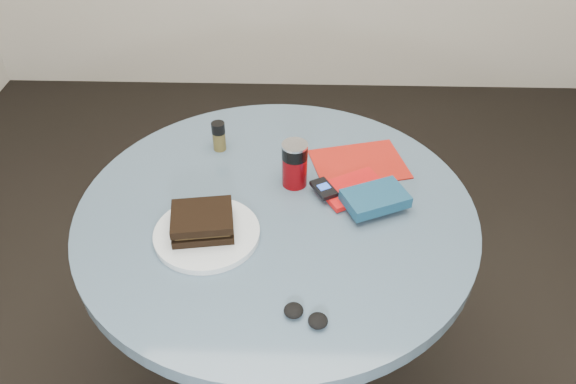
{
  "coord_description": "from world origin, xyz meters",
  "views": [
    {
      "loc": [
        0.06,
        -1.06,
        1.68
      ],
      "look_at": [
        0.03,
        0.0,
        0.8
      ],
      "focal_mm": 35.0,
      "sensor_mm": 36.0,
      "label": 1
    }
  ],
  "objects_px": {
    "soda_can": "(295,164)",
    "pepper_grinder": "(219,136)",
    "magazine": "(359,164)",
    "red_book": "(353,189)",
    "sandwich": "(202,222)",
    "mp3_player": "(324,189)",
    "table": "(277,253)",
    "plate": "(207,234)",
    "novel": "(375,198)",
    "headphones": "(306,316)"
  },
  "relations": [
    {
      "from": "soda_can",
      "to": "red_book",
      "type": "xyz_separation_m",
      "value": [
        0.15,
        -0.03,
        -0.05
      ]
    },
    {
      "from": "magazine",
      "to": "novel",
      "type": "distance_m",
      "value": 0.19
    },
    {
      "from": "plate",
      "to": "soda_can",
      "type": "height_order",
      "value": "soda_can"
    },
    {
      "from": "plate",
      "to": "novel",
      "type": "distance_m",
      "value": 0.42
    },
    {
      "from": "plate",
      "to": "magazine",
      "type": "relative_size",
      "value": 1.02
    },
    {
      "from": "plate",
      "to": "soda_can",
      "type": "distance_m",
      "value": 0.29
    },
    {
      "from": "table",
      "to": "plate",
      "type": "height_order",
      "value": "plate"
    },
    {
      "from": "magazine",
      "to": "novel",
      "type": "height_order",
      "value": "novel"
    },
    {
      "from": "magazine",
      "to": "red_book",
      "type": "height_order",
      "value": "red_book"
    },
    {
      "from": "soda_can",
      "to": "headphones",
      "type": "relative_size",
      "value": 1.2
    },
    {
      "from": "pepper_grinder",
      "to": "red_book",
      "type": "relative_size",
      "value": 0.52
    },
    {
      "from": "soda_can",
      "to": "novel",
      "type": "distance_m",
      "value": 0.22
    },
    {
      "from": "soda_can",
      "to": "magazine",
      "type": "distance_m",
      "value": 0.21
    },
    {
      "from": "plate",
      "to": "sandwich",
      "type": "bearing_deg",
      "value": 143.21
    },
    {
      "from": "plate",
      "to": "headphones",
      "type": "bearing_deg",
      "value": -45.16
    },
    {
      "from": "table",
      "to": "novel",
      "type": "xyz_separation_m",
      "value": [
        0.25,
        0.0,
        0.2
      ]
    },
    {
      "from": "red_book",
      "to": "mp3_player",
      "type": "height_order",
      "value": "mp3_player"
    },
    {
      "from": "mp3_player",
      "to": "pepper_grinder",
      "type": "bearing_deg",
      "value": 145.44
    },
    {
      "from": "plate",
      "to": "table",
      "type": "bearing_deg",
      "value": 34.58
    },
    {
      "from": "sandwich",
      "to": "magazine",
      "type": "height_order",
      "value": "sandwich"
    },
    {
      "from": "novel",
      "to": "sandwich",
      "type": "bearing_deg",
      "value": 170.67
    },
    {
      "from": "sandwich",
      "to": "soda_can",
      "type": "distance_m",
      "value": 0.29
    },
    {
      "from": "headphones",
      "to": "sandwich",
      "type": "bearing_deg",
      "value": 135.1
    },
    {
      "from": "magazine",
      "to": "novel",
      "type": "relative_size",
      "value": 1.61
    },
    {
      "from": "soda_can",
      "to": "pepper_grinder",
      "type": "bearing_deg",
      "value": 145.04
    },
    {
      "from": "sandwich",
      "to": "mp3_player",
      "type": "distance_m",
      "value": 0.32
    },
    {
      "from": "magazine",
      "to": "novel",
      "type": "bearing_deg",
      "value": -96.62
    },
    {
      "from": "table",
      "to": "mp3_player",
      "type": "bearing_deg",
      "value": 21.5
    },
    {
      "from": "soda_can",
      "to": "pepper_grinder",
      "type": "height_order",
      "value": "soda_can"
    },
    {
      "from": "magazine",
      "to": "red_book",
      "type": "distance_m",
      "value": 0.12
    },
    {
      "from": "pepper_grinder",
      "to": "mp3_player",
      "type": "height_order",
      "value": "pepper_grinder"
    },
    {
      "from": "soda_can",
      "to": "red_book",
      "type": "height_order",
      "value": "soda_can"
    },
    {
      "from": "table",
      "to": "soda_can",
      "type": "bearing_deg",
      "value": 65.43
    },
    {
      "from": "headphones",
      "to": "magazine",
      "type": "bearing_deg",
      "value": 74.7
    },
    {
      "from": "sandwich",
      "to": "magazine",
      "type": "bearing_deg",
      "value": 36.57
    },
    {
      "from": "novel",
      "to": "magazine",
      "type": "bearing_deg",
      "value": 74.17
    },
    {
      "from": "mp3_player",
      "to": "soda_can",
      "type": "bearing_deg",
      "value": 146.6
    },
    {
      "from": "magazine",
      "to": "mp3_player",
      "type": "xyz_separation_m",
      "value": [
        -0.1,
        -0.14,
        0.02
      ]
    },
    {
      "from": "plate",
      "to": "sandwich",
      "type": "distance_m",
      "value": 0.03
    },
    {
      "from": "table",
      "to": "mp3_player",
      "type": "height_order",
      "value": "mp3_player"
    },
    {
      "from": "plate",
      "to": "soda_can",
      "type": "relative_size",
      "value": 1.99
    },
    {
      "from": "sandwich",
      "to": "headphones",
      "type": "relative_size",
      "value": 1.51
    },
    {
      "from": "plate",
      "to": "pepper_grinder",
      "type": "distance_m",
      "value": 0.36
    },
    {
      "from": "soda_can",
      "to": "sandwich",
      "type": "bearing_deg",
      "value": -136.55
    },
    {
      "from": "soda_can",
      "to": "headphones",
      "type": "distance_m",
      "value": 0.45
    },
    {
      "from": "pepper_grinder",
      "to": "novel",
      "type": "xyz_separation_m",
      "value": [
        0.42,
        -0.25,
        -0.01
      ]
    },
    {
      "from": "pepper_grinder",
      "to": "mp3_player",
      "type": "distance_m",
      "value": 0.35
    },
    {
      "from": "soda_can",
      "to": "novel",
      "type": "height_order",
      "value": "soda_can"
    },
    {
      "from": "mp3_player",
      "to": "red_book",
      "type": "bearing_deg",
      "value": 12.51
    },
    {
      "from": "pepper_grinder",
      "to": "headphones",
      "type": "distance_m",
      "value": 0.64
    }
  ]
}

